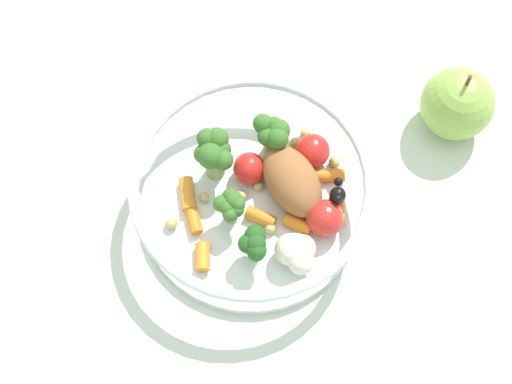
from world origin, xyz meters
The scene contains 3 objects.
ground_plane centered at (0.00, 0.00, 0.00)m, with size 2.40×2.40×0.00m, color silver.
food_container centered at (0.01, 0.00, 0.03)m, with size 0.21×0.21×0.07m.
loose_apple centered at (0.20, 0.08, 0.03)m, with size 0.07×0.07×0.08m.
Camera 1 is at (-0.02, -0.26, 0.63)m, focal length 52.16 mm.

